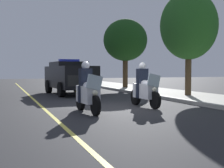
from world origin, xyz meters
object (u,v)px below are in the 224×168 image
Objects in this scene: police_motorcycle_lead_left at (87,92)px; police_motorcycle_lead_right at (145,89)px; police_suv at (70,76)px; tree_far_back at (125,40)px; tree_mid_block at (189,26)px.

police_motorcycle_lead_left and police_motorcycle_lead_right have the same top height.
police_suv is 0.97× the size of tree_far_back.
police_suv is 7.23m from tree_mid_block.
tree_mid_block is (-3.94, 6.55, 3.03)m from police_motorcycle_lead_left.
tree_far_back is at bearing 127.71° from police_suv.
tree_mid_block is at bearing 2.59° from tree_far_back.
police_motorcycle_lead_left is 0.43× the size of police_suv.
police_motorcycle_lead_right is 7.13m from police_suv.
police_motorcycle_lead_left is 2.66m from police_motorcycle_lead_right.
tree_far_back is at bearing 152.29° from police_motorcycle_lead_left.
police_motorcycle_lead_left is at bearing -7.73° from police_suv.
police_motorcycle_lead_right is 11.91m from tree_far_back.
police_suv is (-6.97, -1.46, 0.37)m from police_motorcycle_lead_right.
tree_mid_block is (3.88, 5.49, 2.66)m from police_suv.
police_motorcycle_lead_left is 1.00× the size of police_motorcycle_lead_right.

